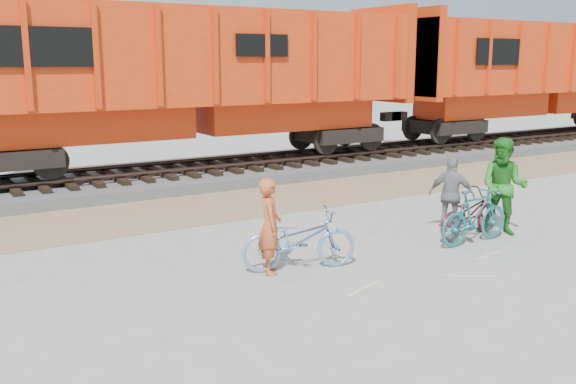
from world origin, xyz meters
name	(u,v)px	position (x,y,z in m)	size (l,w,h in m)	color
ground	(381,265)	(0.00, 0.00, 0.00)	(120.00, 120.00, 0.00)	#9E9E99
gravel_strip	(235,204)	(0.00, 5.50, 0.01)	(120.00, 3.00, 0.02)	#98815E
ballast_bed	(180,177)	(0.00, 9.00, 0.15)	(120.00, 4.00, 0.30)	slate
track	(180,166)	(0.00, 9.00, 0.47)	(120.00, 2.60, 0.24)	black
hopper_car_center	(192,76)	(0.47, 9.00, 3.01)	(14.00, 3.13, 4.65)	black
hopper_car_right	(538,72)	(15.47, 9.00, 3.01)	(14.00, 3.13, 4.65)	black
bicycle_blue	(299,240)	(-1.31, 0.54, 0.51)	(0.68, 1.95, 1.03)	#6A91BA
bicycle_teal	(475,216)	(2.37, 0.11, 0.53)	(0.50, 1.76, 1.06)	#1E6971
bicycle_maroon	(469,213)	(2.65, 0.50, 0.47)	(0.62, 1.79, 0.94)	#511720
person_solo	(270,226)	(-1.81, 0.64, 0.79)	(0.58, 0.38, 1.59)	#BD5328
person_man	(504,186)	(3.37, 0.31, 0.97)	(0.95, 0.74, 1.95)	#21711F
person_woman	(451,195)	(2.55, 0.90, 0.78)	(0.92, 0.38, 1.56)	slate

